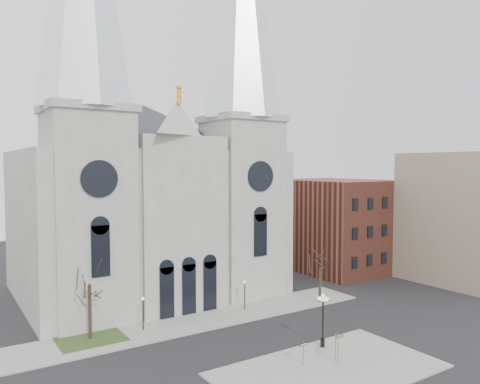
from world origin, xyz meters
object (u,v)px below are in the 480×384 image
globe_lamp (323,313)px  stop_sign (338,345)px  street_name_sign (336,344)px  one_way_sign (303,349)px

globe_lamp → stop_sign: bearing=-114.1°
globe_lamp → street_name_sign: 3.38m
street_name_sign → globe_lamp: bearing=87.1°
one_way_sign → street_name_sign: street_name_sign is taller
globe_lamp → one_way_sign: size_ratio=2.49×
globe_lamp → street_name_sign: globe_lamp is taller
stop_sign → globe_lamp: bearing=48.1°
stop_sign → one_way_sign: bearing=130.7°
stop_sign → street_name_sign: size_ratio=0.98×
one_way_sign → street_name_sign: size_ratio=0.86×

